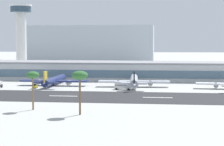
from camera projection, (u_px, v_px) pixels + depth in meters
name	position (u px, v px, depth m)	size (l,w,h in m)	color
ground_plane	(68.00, 95.00, 180.92)	(1400.00, 1400.00, 0.00)	#A8A8A3
runway_strip	(65.00, 96.00, 176.08)	(800.00, 35.43, 0.08)	#262628
runway_centreline_dash_4	(63.00, 96.00, 176.17)	(12.00, 1.20, 0.01)	white
runway_centreline_dash_5	(158.00, 97.00, 171.46)	(12.00, 1.20, 0.01)	white
terminal_building	(105.00, 70.00, 254.22)	(159.61, 29.95, 10.65)	#B7BABC
control_tower	(21.00, 32.00, 290.60)	(15.18, 15.18, 47.83)	silver
distant_hotel_block	(88.00, 46.00, 386.86)	(119.48, 38.24, 36.79)	#A8B2BC
airliner_gold_tail_gate_1	(54.00, 81.00, 216.73)	(35.05, 40.94, 8.55)	navy
airliner_black_tail_gate_2	(134.00, 81.00, 211.09)	(36.02, 44.37, 9.26)	silver
service_fuel_truck_0	(123.00, 85.00, 199.63)	(8.84, 4.21, 3.95)	white
service_baggage_tug_1	(35.00, 86.00, 205.71)	(1.91, 3.22, 2.20)	gold
palm_tree_2	(80.00, 77.00, 130.96)	(5.05, 5.05, 13.75)	brown
palm_tree_3	(33.00, 76.00, 140.55)	(4.31, 4.31, 12.89)	brown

